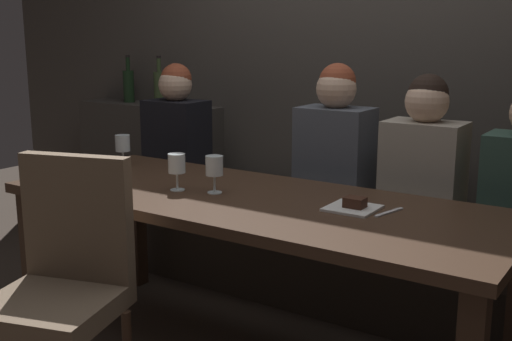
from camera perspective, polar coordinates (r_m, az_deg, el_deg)
back_wall_tiled at (r=3.66m, az=10.62°, el=13.34°), size 6.00×0.12×3.00m
back_counter at (r=4.47m, az=-9.44°, el=-0.10°), size 1.10×0.28×0.95m
dining_table at (r=2.70m, az=-0.40°, el=-4.21°), size 2.20×0.84×0.74m
banquette_bench at (r=3.40m, az=6.29°, el=-8.27°), size 2.50×0.44×0.45m
chair_near_side at (r=2.44m, az=-17.01°, el=-8.88°), size 0.55×0.55×0.98m
diner_redhead at (r=3.84m, az=-7.18°, el=3.31°), size 0.36×0.24×0.80m
diner_bearded at (r=3.21m, az=7.13°, el=1.82°), size 0.36×0.24×0.83m
diner_far_end at (r=3.04m, az=14.90°, el=0.59°), size 0.36×0.24×0.79m
wine_bottle_dark_red at (r=4.52m, az=-11.44°, el=7.59°), size 0.08×0.08×0.33m
wine_bottle_pale_label at (r=4.32m, az=-8.72°, el=7.49°), size 0.08×0.08×0.33m
wine_glass_center_back at (r=3.35m, az=-11.97°, el=2.29°), size 0.08×0.08×0.16m
wine_glass_near_right at (r=2.78m, az=-7.18°, el=0.55°), size 0.08×0.08×0.16m
wine_glass_end_left at (r=2.72m, az=-3.79°, el=0.35°), size 0.08×0.08×0.16m
dessert_plate at (r=2.51m, az=8.79°, el=-3.19°), size 0.19×0.19×0.05m
fork_on_table at (r=2.49m, az=11.93°, el=-3.71°), size 0.06×0.17×0.01m
folded_napkin at (r=3.12m, az=-14.25°, el=-0.58°), size 0.14×0.13×0.01m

